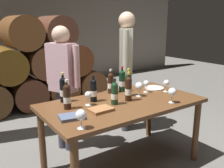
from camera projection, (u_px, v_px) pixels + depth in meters
ground_plane at (122, 165)px, 2.80m from camera, size 14.00×14.00×0.00m
cellar_back_wall at (16, 29)px, 5.79m from camera, size 10.00×0.24×2.80m
barrel_stack at (41, 68)px, 4.69m from camera, size 2.49×0.90×1.69m
dining_table at (123, 110)px, 2.63m from camera, size 1.70×0.90×0.76m
wine_bottle_0 at (63, 89)px, 2.56m from camera, size 0.07×0.07×0.32m
wine_bottle_1 at (129, 88)px, 2.60m from camera, size 0.07×0.07×0.32m
wine_bottle_2 at (128, 84)px, 2.78m from camera, size 0.07×0.07×0.32m
wine_bottle_3 at (111, 83)px, 2.89m from camera, size 0.07×0.07×0.29m
wine_bottle_4 at (67, 96)px, 2.36m from camera, size 0.07×0.07×0.29m
wine_bottle_5 at (115, 93)px, 2.50m from camera, size 0.07×0.07×0.27m
wine_bottle_6 at (122, 81)px, 2.95m from camera, size 0.07×0.07×0.31m
wine_bottle_7 at (93, 90)px, 2.58m from camera, size 0.07×0.07×0.29m
wine_glass_0 at (81, 115)px, 1.92m from camera, size 0.09×0.09×0.16m
wine_glass_1 at (88, 95)px, 2.47m from camera, size 0.07×0.07×0.15m
wine_glass_2 at (139, 86)px, 2.76m from camera, size 0.09×0.09×0.16m
wine_glass_3 at (146, 84)px, 2.92m from camera, size 0.07×0.07×0.15m
wine_glass_4 at (167, 83)px, 2.94m from camera, size 0.07×0.07×0.15m
wine_glass_5 at (172, 92)px, 2.54m from camera, size 0.09×0.09×0.16m
tasting_notebook at (101, 110)px, 2.33m from camera, size 0.23×0.17×0.03m
leather_ledger at (72, 117)px, 2.16m from camera, size 0.25×0.20×0.03m
serving_plate at (154, 88)px, 3.11m from camera, size 0.24×0.24×0.01m
sommelier_presenting at (126, 61)px, 3.48m from camera, size 0.35×0.40×1.72m
taster_seated_left at (63, 78)px, 2.94m from camera, size 0.30×0.45×1.54m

